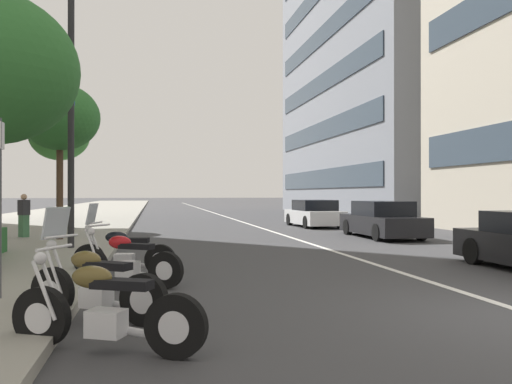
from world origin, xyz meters
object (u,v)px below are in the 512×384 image
(motorcycle_far_end_row, at_px, (127,263))
(parking_sign_by_curb, at_px, (0,190))
(motorcycle_by_sign_pole, at_px, (94,287))
(street_tree_mid_sidewalk, at_px, (59,136))
(pedestrian_on_plaza, at_px, (24,216))
(street_tree_far_plaza, at_px, (60,118))
(car_mid_block_traffic, at_px, (382,220))
(car_following_behind, at_px, (314,214))
(street_lamp_with_banners, at_px, (83,85))
(motorcycle_mid_row, at_px, (123,254))
(motorcycle_second_in_row, at_px, (105,312))

(motorcycle_far_end_row, xyz_separation_m, parking_sign_by_curb, (-1.55, 1.73, 1.30))
(parking_sign_by_curb, bearing_deg, motorcycle_far_end_row, -48.04)
(motorcycle_by_sign_pole, bearing_deg, street_tree_mid_sidewalk, -46.17)
(parking_sign_by_curb, distance_m, street_tree_mid_sidewalk, 17.34)
(pedestrian_on_plaza, bearing_deg, motorcycle_far_end_row, -109.20)
(street_tree_far_plaza, bearing_deg, parking_sign_by_curb, -175.12)
(street_tree_mid_sidewalk, bearing_deg, pedestrian_on_plaza, 177.66)
(car_mid_block_traffic, xyz_separation_m, car_following_behind, (6.71, 0.59, -0.01))
(street_tree_mid_sidewalk, height_order, pedestrian_on_plaza, street_tree_mid_sidewalk)
(street_lamp_with_banners, xyz_separation_m, street_tree_mid_sidewalk, (9.77, 2.28, -0.42))
(pedestrian_on_plaza, bearing_deg, street_lamp_with_banners, -99.87)
(motorcycle_mid_row, height_order, street_lamp_with_banners, street_lamp_with_banners)
(car_following_behind, height_order, street_lamp_with_banners, street_lamp_with_banners)
(motorcycle_by_sign_pole, relative_size, car_following_behind, 0.43)
(car_following_behind, xyz_separation_m, street_lamp_with_banners, (-9.89, 9.92, 4.11))
(street_tree_mid_sidewalk, bearing_deg, car_mid_block_traffic, -117.24)
(motorcycle_second_in_row, bearing_deg, car_mid_block_traffic, -99.61)
(motorcycle_mid_row, xyz_separation_m, street_tree_far_plaza, (7.35, 2.45, 3.77))
(street_tree_mid_sidewalk, bearing_deg, motorcycle_by_sign_pole, -169.15)
(motorcycle_second_in_row, height_order, motorcycle_far_end_row, motorcycle_second_in_row)
(car_mid_block_traffic, bearing_deg, motorcycle_mid_row, 130.69)
(motorcycle_second_in_row, bearing_deg, motorcycle_mid_row, -63.31)
(motorcycle_second_in_row, xyz_separation_m, street_tree_mid_sidewalk, (19.52, 3.72, 3.90))
(street_lamp_with_banners, xyz_separation_m, street_tree_far_plaza, (2.96, 1.12, -0.53))
(motorcycle_second_in_row, bearing_deg, parking_sign_by_curb, -30.34)
(motorcycle_far_end_row, distance_m, parking_sign_by_curb, 2.66)
(motorcycle_far_end_row, xyz_separation_m, car_following_behind, (15.60, -8.45, 0.22))
(motorcycle_far_end_row, height_order, street_tree_mid_sidewalk, street_tree_mid_sidewalk)
(parking_sign_by_curb, height_order, street_tree_mid_sidewalk, street_tree_mid_sidewalk)
(street_tree_mid_sidewalk, bearing_deg, car_following_behind, -89.41)
(motorcycle_far_end_row, distance_m, motorcycle_mid_row, 1.32)
(street_tree_mid_sidewalk, bearing_deg, street_lamp_with_banners, -166.87)
(street_tree_mid_sidewalk, bearing_deg, motorcycle_second_in_row, -169.20)
(motorcycle_second_in_row, height_order, car_following_behind, car_following_behind)
(motorcycle_by_sign_pole, bearing_deg, motorcycle_second_in_row, 133.08)
(car_mid_block_traffic, relative_size, street_tree_far_plaza, 0.89)
(street_tree_far_plaza, bearing_deg, motorcycle_by_sign_pole, -168.40)
(motorcycle_second_in_row, distance_m, car_following_behind, 21.39)
(motorcycle_far_end_row, distance_m, street_lamp_with_banners, 7.31)
(motorcycle_second_in_row, xyz_separation_m, car_following_behind, (19.64, -8.48, 0.21))
(motorcycle_second_in_row, relative_size, street_tree_far_plaza, 0.40)
(motorcycle_second_in_row, distance_m, parking_sign_by_curb, 3.28)
(car_mid_block_traffic, bearing_deg, car_following_behind, 6.22)
(motorcycle_mid_row, bearing_deg, street_lamp_with_banners, -59.15)
(pedestrian_on_plaza, bearing_deg, motorcycle_second_in_row, -115.39)
(motorcycle_far_end_row, distance_m, car_mid_block_traffic, 12.68)
(car_following_behind, bearing_deg, motorcycle_second_in_row, 154.82)
(motorcycle_mid_row, height_order, pedestrian_on_plaza, pedestrian_on_plaza)
(motorcycle_far_end_row, distance_m, street_tree_far_plaza, 9.81)
(motorcycle_second_in_row, bearing_deg, street_tree_mid_sidewalk, -53.77)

